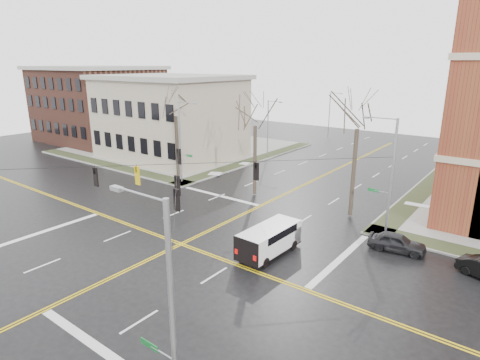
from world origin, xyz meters
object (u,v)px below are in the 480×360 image
Objects in this scene: signal_pole_ne at (390,172)px; signal_pole_nw at (181,140)px; parked_car_a at (397,242)px; tree_ne at (358,123)px; streetlight_north_b at (330,113)px; cargo_van at (271,237)px; tree_nw_near at (255,121)px; tree_nw_far at (175,112)px; signal_pole_se at (169,317)px; streetlight_north_a at (269,127)px.

signal_pole_ne and signal_pole_nw have the same top height.
parked_car_a is 0.35× the size of tree_ne.
signal_pole_ne is 42.61m from streetlight_north_b.
cargo_van is 1.37× the size of parked_car_a.
tree_nw_far is at bearing -179.61° from tree_nw_near.
tree_nw_far is (-24.78, 24.35, 2.76)m from signal_pole_se.
parked_car_a is at bearing -39.13° from streetlight_north_a.
signal_pole_se is 1.12× the size of streetlight_north_b.
signal_pole_nw is 1.00× the size of signal_pole_se.
signal_pole_se is at bearing -69.73° from streetlight_north_b.
tree_nw_near reaches higher than signal_pole_ne.
signal_pole_ne is 5.50m from parked_car_a.
signal_pole_nw reaches higher than cargo_van.
signal_pole_se is 28.14m from tree_nw_near.
streetlight_north_b is at bearing 85.44° from tree_nw_far.
tree_ne reaches higher than streetlight_north_b.
signal_pole_ne is at bearing -58.95° from streetlight_north_b.
streetlight_north_a is 30.43m from cargo_van.
signal_pole_nw is (-22.64, 0.00, 0.00)m from signal_pole_ne.
streetlight_north_b is at bearing 112.59° from cargo_van.
signal_pole_ne is at bearing -3.13° from tree_nw_far.
streetlight_north_a is 17.47m from tree_nw_near.
tree_nw_near is (8.93, 1.43, 2.63)m from signal_pole_nw.
tree_ne reaches higher than streetlight_north_a.
tree_nw_near reaches higher than streetlight_north_b.
tree_nw_near is at bearing 119.30° from signal_pole_se.
signal_pole_nw reaches higher than streetlight_north_b.
tree_nw_near is at bearing -179.10° from tree_ne.
signal_pole_ne is at bearing -36.90° from streetlight_north_a.
cargo_van is at bearing 109.80° from signal_pole_se.
cargo_van is at bearing -99.40° from tree_ne.
signal_pole_ne is 2.27× the size of parked_car_a.
signal_pole_nw is at bearing -92.32° from streetlight_north_a.
tree_nw_far is 1.02× the size of tree_nw_near.
cargo_van is 0.52× the size of tree_nw_near.
streetlight_north_a is at bearing 143.10° from signal_pole_ne.
cargo_van is at bearing -49.72° from tree_nw_near.
cargo_van reaches higher than parked_car_a.
cargo_van is at bearing -120.81° from signal_pole_ne.
signal_pole_ne reaches higher than streetlight_north_b.
tree_ne reaches higher than tree_nw_near.
tree_nw_far is at bearing -94.56° from streetlight_north_b.
signal_pole_nw is at bearing 75.30° from parked_car_a.
tree_ne reaches higher than tree_nw_far.
streetlight_north_b reaches higher than parked_car_a.
signal_pole_nw is 32.28m from signal_pole_se.
signal_pole_nw is 0.85× the size of tree_nw_far.
streetlight_north_a is at bearing 42.92° from parked_car_a.
parked_car_a is at bearing -57.13° from signal_pole_ne.
signal_pole_nw is 19.53m from tree_ne.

